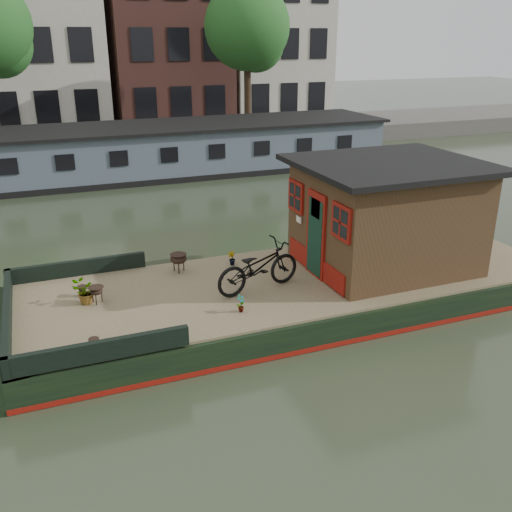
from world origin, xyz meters
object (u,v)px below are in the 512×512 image
object	(u,v)px
bicycle	(258,267)
potted_plant_a	(241,303)
cabin	(386,214)
brazier_front	(97,295)
brazier_rear	(179,263)

from	to	relation	value
bicycle	potted_plant_a	xyz separation A→B (m)	(-0.70, -0.86, -0.34)
cabin	potted_plant_a	world-z (taller)	cabin
cabin	brazier_front	bearing A→B (deg)	177.21
potted_plant_a	brazier_rear	xyz separation A→B (m)	(-0.61, 2.41, 0.03)
bicycle	brazier_front	size ratio (longest dim) A/B	5.57
potted_plant_a	brazier_front	world-z (taller)	potted_plant_a
bicycle	potted_plant_a	distance (m)	1.15
cabin	potted_plant_a	bearing A→B (deg)	-164.16
potted_plant_a	brazier_rear	distance (m)	2.49
cabin	bicycle	xyz separation A→B (m)	(-3.22, -0.26, -0.71)
bicycle	brazier_rear	size ratio (longest dim) A/B	4.57
bicycle	brazier_rear	xyz separation A→B (m)	(-1.31, 1.56, -0.30)
bicycle	brazier_front	xyz separation A→B (m)	(-3.24, 0.57, -0.34)
cabin	brazier_rear	distance (m)	4.82
bicycle	cabin	bearing A→B (deg)	-97.62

